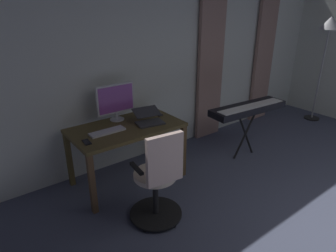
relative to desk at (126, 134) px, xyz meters
The scene contains 13 objects.
back_room_partition 1.55m from the desk, 157.95° to the right, with size 6.19×0.10×2.62m, color silver.
curtain_left_panel 3.23m from the desk, behind, with size 0.47×0.06×2.41m, color tan.
curtain_right_panel 1.92m from the desk, 166.97° to the right, with size 0.50×0.06×2.41m, color tan.
desk is the anchor object (origin of this frame).
office_chair 0.89m from the desk, 80.64° to the left, with size 0.56×0.56×1.04m.
computer_monitor 0.44m from the desk, 93.97° to the right, with size 0.50×0.18×0.46m.
computer_keyboard 0.29m from the desk, ahead, with size 0.41×0.13×0.02m, color silver.
laptop 0.33m from the desk, 165.61° to the left, with size 0.38×0.37×0.16m.
computer_mouse 0.47m from the desk, 147.99° to the right, with size 0.06×0.10×0.04m, color #232328.
cell_phone_by_monitor 0.55m from the desk, behind, with size 0.07×0.14×0.01m, color #232328.
cell_phone_face_up 0.58m from the desk, 13.72° to the left, with size 0.07×0.14×0.01m, color black.
piano_keyboard 1.76m from the desk, 164.43° to the left, with size 1.23×0.41×0.81m.
floor_lamp 4.10m from the desk, behind, with size 0.36×0.36×1.90m.
Camera 1 is at (2.89, 0.18, 2.15)m, focal length 31.91 mm.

